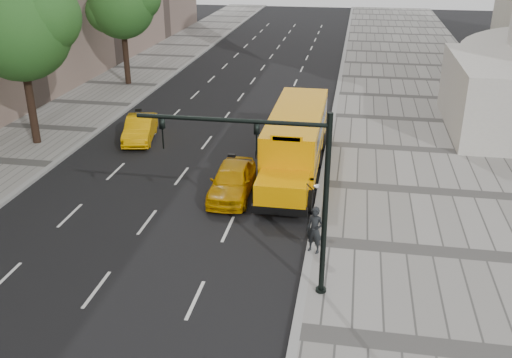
% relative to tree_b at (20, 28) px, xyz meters
% --- Properties ---
extents(ground, '(140.00, 140.00, 0.00)m').
position_rel_tree_b_xyz_m(ground, '(10.39, -2.96, -6.57)').
color(ground, black).
rests_on(ground, ground).
extents(sidewalk_museum, '(12.00, 140.00, 0.15)m').
position_rel_tree_b_xyz_m(sidewalk_museum, '(22.39, -2.96, -6.50)').
color(sidewalk_museum, gray).
rests_on(sidewalk_museum, ground).
extents(sidewalk_far, '(6.00, 140.00, 0.15)m').
position_rel_tree_b_xyz_m(sidewalk_far, '(-0.61, -2.96, -6.50)').
color(sidewalk_far, gray).
rests_on(sidewalk_far, ground).
extents(curb_museum, '(0.30, 140.00, 0.15)m').
position_rel_tree_b_xyz_m(curb_museum, '(16.39, -2.96, -6.50)').
color(curb_museum, gray).
rests_on(curb_museum, ground).
extents(curb_far, '(0.30, 140.00, 0.15)m').
position_rel_tree_b_xyz_m(curb_far, '(2.39, -2.96, -6.50)').
color(curb_far, gray).
rests_on(curb_far, ground).
extents(tree_b, '(6.23, 5.54, 9.29)m').
position_rel_tree_b_xyz_m(tree_b, '(0.00, 0.00, 0.00)').
color(tree_b, black).
rests_on(tree_b, ground).
extents(tree_c, '(5.59, 4.97, 8.61)m').
position_rel_tree_b_xyz_m(tree_c, '(-0.01, 13.94, -0.41)').
color(tree_c, black).
rests_on(tree_c, ground).
extents(school_bus, '(2.96, 11.56, 3.19)m').
position_rel_tree_b_xyz_m(school_bus, '(14.90, -0.90, -4.81)').
color(school_bus, '#F09800').
rests_on(school_bus, ground).
extents(taxi_near, '(1.96, 4.59, 1.55)m').
position_rel_tree_b_xyz_m(taxi_near, '(12.39, -4.77, -5.80)').
color(taxi_near, '#D29002').
rests_on(taxi_near, ground).
extents(taxi_far, '(2.35, 4.52, 1.42)m').
position_rel_tree_b_xyz_m(taxi_far, '(5.49, 1.76, -5.86)').
color(taxi_far, '#D29002').
rests_on(taxi_far, ground).
extents(pedestrian, '(0.79, 0.67, 1.84)m').
position_rel_tree_b_xyz_m(pedestrian, '(16.54, -9.38, -5.50)').
color(pedestrian, black).
rests_on(pedestrian, sidewalk_museum).
extents(traffic_signal, '(6.18, 0.36, 6.40)m').
position_rel_tree_b_xyz_m(traffic_signal, '(15.59, -11.93, -2.48)').
color(traffic_signal, black).
rests_on(traffic_signal, ground).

